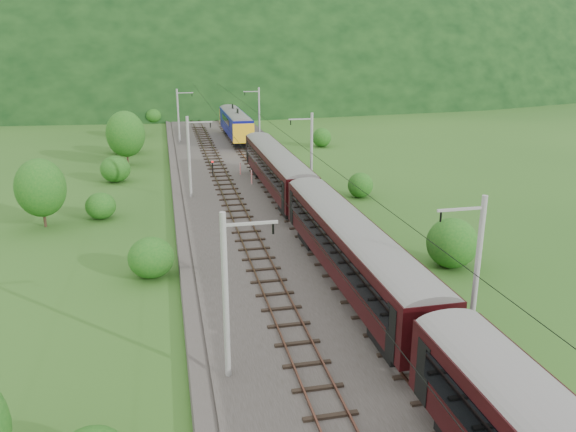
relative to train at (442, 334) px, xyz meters
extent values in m
plane|color=#204816|center=(-2.40, 3.91, -3.59)|extent=(600.00, 600.00, 0.00)
cube|color=#38332D|center=(-2.40, 13.91, -3.44)|extent=(14.00, 220.00, 0.30)
cube|color=#532F23|center=(-5.52, 13.91, -3.09)|extent=(0.08, 220.00, 0.15)
cube|color=#532F23|center=(-4.08, 13.91, -3.09)|extent=(0.08, 220.00, 0.15)
cube|color=black|center=(-4.80, 13.91, -3.23)|extent=(2.40, 220.00, 0.12)
cube|color=#532F23|center=(-0.72, 13.91, -3.09)|extent=(0.08, 220.00, 0.15)
cube|color=#532F23|center=(0.72, 13.91, -3.09)|extent=(0.08, 220.00, 0.15)
cube|color=black|center=(0.00, 13.91, -3.23)|extent=(2.40, 220.00, 0.12)
cylinder|color=gray|center=(-8.60, 3.91, 0.71)|extent=(0.28, 0.28, 8.00)
cube|color=gray|center=(-7.40, 3.91, 4.11)|extent=(2.40, 0.12, 0.12)
cylinder|color=black|center=(-6.40, 3.91, 3.81)|extent=(0.10, 0.10, 0.50)
cylinder|color=gray|center=(-8.60, 35.91, 0.71)|extent=(0.28, 0.28, 8.00)
cube|color=gray|center=(-7.40, 35.91, 4.11)|extent=(2.40, 0.12, 0.12)
cylinder|color=black|center=(-6.40, 35.91, 3.81)|extent=(0.10, 0.10, 0.50)
cylinder|color=gray|center=(-8.60, 67.91, 0.71)|extent=(0.28, 0.28, 8.00)
cube|color=gray|center=(-7.40, 67.91, 4.11)|extent=(2.40, 0.12, 0.12)
cylinder|color=black|center=(-6.40, 67.91, 3.81)|extent=(0.10, 0.10, 0.50)
cylinder|color=gray|center=(-8.60, 99.91, 0.71)|extent=(0.28, 0.28, 8.00)
cube|color=gray|center=(-7.40, 99.91, 4.11)|extent=(2.40, 0.12, 0.12)
cylinder|color=black|center=(-6.40, 99.91, 3.81)|extent=(0.10, 0.10, 0.50)
cylinder|color=gray|center=(-8.60, 131.91, 0.71)|extent=(0.28, 0.28, 8.00)
cube|color=gray|center=(-7.40, 131.91, 4.11)|extent=(2.40, 0.12, 0.12)
cylinder|color=black|center=(-6.40, 131.91, 3.81)|extent=(0.10, 0.10, 0.50)
cylinder|color=gray|center=(3.80, 3.91, 0.71)|extent=(0.28, 0.28, 8.00)
cube|color=gray|center=(2.60, 3.91, 4.11)|extent=(2.40, 0.12, 0.12)
cylinder|color=black|center=(1.60, 3.91, 3.81)|extent=(0.10, 0.10, 0.50)
cylinder|color=gray|center=(3.80, 35.91, 0.71)|extent=(0.28, 0.28, 8.00)
cube|color=gray|center=(2.60, 35.91, 4.11)|extent=(2.40, 0.12, 0.12)
cylinder|color=black|center=(1.60, 35.91, 3.81)|extent=(0.10, 0.10, 0.50)
cylinder|color=gray|center=(3.80, 67.91, 0.71)|extent=(0.28, 0.28, 8.00)
cube|color=gray|center=(2.60, 67.91, 4.11)|extent=(2.40, 0.12, 0.12)
cylinder|color=black|center=(1.60, 67.91, 3.81)|extent=(0.10, 0.10, 0.50)
cylinder|color=gray|center=(3.80, 99.91, 0.71)|extent=(0.28, 0.28, 8.00)
cube|color=gray|center=(2.60, 99.91, 4.11)|extent=(2.40, 0.12, 0.12)
cylinder|color=black|center=(1.60, 99.91, 3.81)|extent=(0.10, 0.10, 0.50)
cylinder|color=gray|center=(3.80, 131.91, 0.71)|extent=(0.28, 0.28, 8.00)
cube|color=gray|center=(2.60, 131.91, 4.11)|extent=(2.40, 0.12, 0.12)
cylinder|color=black|center=(1.60, 131.91, 3.81)|extent=(0.10, 0.10, 0.50)
cylinder|color=black|center=(-4.80, 13.91, 3.51)|extent=(0.03, 198.00, 0.03)
cylinder|color=black|center=(0.00, 13.91, 3.51)|extent=(0.03, 198.00, 0.03)
ellipsoid|color=black|center=(-2.40, 263.91, -3.59)|extent=(504.00, 360.00, 244.00)
cube|color=black|center=(0.00, 11.89, -0.58)|extent=(2.94, 22.34, 3.05)
cylinder|color=slate|center=(0.00, 11.89, 0.79)|extent=(2.94, 22.22, 2.94)
cube|color=black|center=(-1.49, 11.89, -0.21)|extent=(0.05, 19.66, 1.17)
cube|color=black|center=(1.49, 11.89, -0.21)|extent=(0.05, 19.66, 1.17)
cube|color=black|center=(0.00, 4.07, -2.56)|extent=(2.23, 3.25, 0.91)
cube|color=black|center=(0.00, 19.70, -2.56)|extent=(2.23, 3.25, 0.91)
cube|color=black|center=(0.00, 35.20, -0.58)|extent=(2.94, 22.34, 3.05)
cylinder|color=slate|center=(0.00, 35.20, 0.79)|extent=(2.94, 22.22, 2.94)
cube|color=black|center=(-1.49, 35.20, -0.21)|extent=(0.05, 19.66, 1.17)
cube|color=black|center=(1.49, 35.20, -0.21)|extent=(0.05, 19.66, 1.17)
cube|color=black|center=(0.00, 27.38, -2.56)|extent=(2.23, 3.25, 0.91)
cube|color=black|center=(0.00, 43.02, -2.56)|extent=(2.23, 3.25, 0.91)
cube|color=navy|center=(0.00, 67.65, -0.58)|extent=(2.94, 18.28, 3.05)
cylinder|color=slate|center=(0.00, 67.65, 0.79)|extent=(2.94, 18.18, 2.94)
cube|color=black|center=(-1.49, 67.65, -0.21)|extent=(0.05, 16.08, 1.17)
cube|color=black|center=(1.49, 67.65, -0.21)|extent=(0.05, 16.08, 1.17)
cube|color=black|center=(0.00, 61.26, -2.56)|extent=(2.23, 3.25, 0.91)
cube|color=black|center=(0.00, 74.05, -2.56)|extent=(2.23, 3.25, 0.91)
cube|color=yellow|center=(0.00, 76.59, -0.78)|extent=(3.00, 0.50, 2.74)
cube|color=yellow|center=(0.00, 58.72, -0.78)|extent=(3.00, 0.50, 2.74)
cube|color=black|center=(0.00, 70.65, 1.50)|extent=(0.08, 1.60, 0.91)
cylinder|color=red|center=(-2.46, 44.48, -2.60)|extent=(0.15, 0.15, 1.38)
cylinder|color=red|center=(-1.88, 39.66, -2.53)|extent=(0.16, 0.16, 1.52)
cylinder|color=black|center=(-5.70, 43.96, -2.43)|extent=(0.12, 0.12, 1.72)
sphere|color=red|center=(-5.70, 43.96, -1.52)|extent=(0.21, 0.21, 0.21)
ellipsoid|color=#195416|center=(-12.21, 17.09, -2.20)|extent=(3.08, 3.08, 2.77)
ellipsoid|color=#195416|center=(-16.76, 31.26, -2.39)|extent=(2.65, 2.65, 2.39)
ellipsoid|color=#195416|center=(-16.44, 45.10, -2.10)|extent=(3.30, 3.30, 2.97)
ellipsoid|color=#195416|center=(-16.35, 61.78, -1.53)|extent=(4.57, 4.57, 4.11)
ellipsoid|color=#195416|center=(-16.67, 76.79, -1.68)|extent=(4.25, 4.25, 3.82)
ellipsoid|color=#195416|center=(-12.60, 92.04, -2.25)|extent=(2.96, 2.96, 2.66)
cylinder|color=black|center=(-21.26, 29.96, -1.98)|extent=(0.24, 0.24, 3.22)
ellipsoid|color=#195416|center=(-21.26, 29.96, -0.14)|extent=(4.14, 4.14, 4.97)
cylinder|color=black|center=(-15.59, 53.95, -1.72)|extent=(0.24, 0.24, 3.74)
ellipsoid|color=#195416|center=(-15.59, 53.95, 0.42)|extent=(4.81, 4.81, 5.77)
ellipsoid|color=#195416|center=(8.30, 14.38, -1.99)|extent=(3.54, 3.54, 3.19)
ellipsoid|color=#195416|center=(8.19, 33.06, -2.44)|extent=(2.55, 2.55, 2.30)
ellipsoid|color=#195416|center=(11.99, 60.92, -2.32)|extent=(2.82, 2.82, 2.54)
camera|label=1|loc=(-10.79, -19.00, 11.74)|focal=35.00mm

